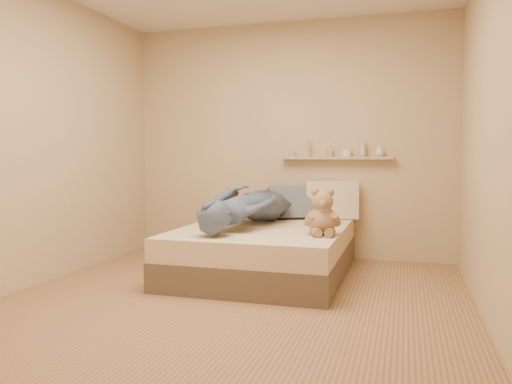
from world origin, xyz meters
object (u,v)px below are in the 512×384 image
(bed, at_px, (264,251))
(game_console, at_px, (218,219))
(pillow_cream, at_px, (332,200))
(teddy_bear, at_px, (322,216))
(person, at_px, (248,205))
(dark_plush, at_px, (232,207))
(wall_shelf, at_px, (336,158))
(pillow_grey, at_px, (293,203))

(bed, distance_m, game_console, 0.74)
(bed, height_order, pillow_cream, pillow_cream)
(teddy_bear, distance_m, person, 0.85)
(dark_plush, relative_size, wall_shelf, 0.26)
(bed, height_order, wall_shelf, wall_shelf)
(bed, height_order, dark_plush, dark_plush)
(pillow_grey, bearing_deg, bed, -99.69)
(pillow_cream, bearing_deg, pillow_grey, -160.77)
(pillow_cream, bearing_deg, teddy_bear, -85.97)
(game_console, relative_size, person, 0.09)
(pillow_grey, bearing_deg, pillow_cream, 19.23)
(bed, height_order, teddy_bear, teddy_bear)
(bed, distance_m, person, 0.46)
(dark_plush, distance_m, pillow_cream, 1.08)
(game_console, distance_m, pillow_grey, 1.34)
(teddy_bear, height_order, dark_plush, teddy_bear)
(dark_plush, height_order, person, person)
(pillow_cream, height_order, person, pillow_cream)
(teddy_bear, height_order, person, person)
(game_console, bearing_deg, wall_shelf, 62.50)
(teddy_bear, height_order, wall_shelf, wall_shelf)
(teddy_bear, bearing_deg, game_console, -161.89)
(teddy_bear, height_order, pillow_grey, teddy_bear)
(game_console, height_order, teddy_bear, teddy_bear)
(game_console, bearing_deg, dark_plush, 102.54)
(game_console, xyz_separation_m, pillow_cream, (0.76, 1.43, 0.06))
(game_console, bearing_deg, teddy_bear, 18.11)
(bed, bearing_deg, teddy_bear, -28.80)
(pillow_cream, bearing_deg, person, -130.36)
(teddy_bear, bearing_deg, person, 155.60)
(bed, bearing_deg, dark_plush, 140.91)
(teddy_bear, distance_m, pillow_cream, 1.16)
(teddy_bear, relative_size, pillow_cream, 0.73)
(teddy_bear, bearing_deg, bed, 151.20)
(bed, bearing_deg, wall_shelf, 58.82)
(pillow_grey, height_order, person, person)
(bed, bearing_deg, person, 173.52)
(dark_plush, xyz_separation_m, person, (0.28, -0.35, 0.06))
(teddy_bear, xyz_separation_m, dark_plush, (-1.06, 0.70, -0.03))
(bed, relative_size, wall_shelf, 1.58)
(pillow_grey, bearing_deg, dark_plush, -150.72)
(person, relative_size, wall_shelf, 1.40)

